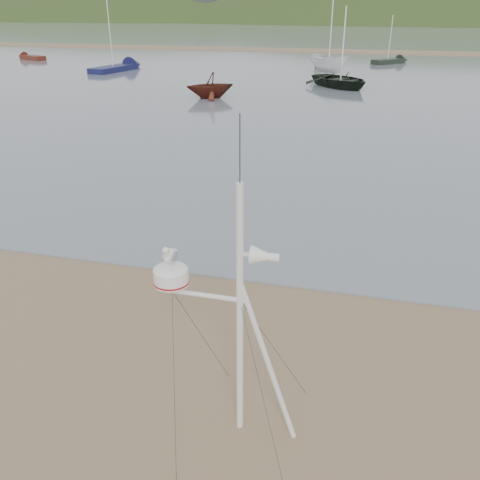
% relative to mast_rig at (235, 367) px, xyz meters
% --- Properties ---
extents(ground, '(560.00, 560.00, 0.00)m').
position_rel_mast_rig_xyz_m(ground, '(-2.30, 0.42, -1.15)').
color(ground, '#7B6247').
rests_on(ground, ground).
extents(water, '(560.00, 256.00, 0.04)m').
position_rel_mast_rig_xyz_m(water, '(-2.30, 132.42, -1.13)').
color(water, slate).
rests_on(water, ground).
extents(sandbar, '(560.00, 7.00, 0.07)m').
position_rel_mast_rig_xyz_m(sandbar, '(-2.30, 70.42, -1.07)').
color(sandbar, '#7B6247').
rests_on(sandbar, water).
extents(hill_ridge, '(620.00, 180.00, 80.00)m').
position_rel_mast_rig_xyz_m(hill_ridge, '(16.22, 235.42, -20.85)').
color(hill_ridge, '#243816').
rests_on(hill_ridge, ground).
extents(far_cottages, '(294.40, 6.30, 8.00)m').
position_rel_mast_rig_xyz_m(far_cottages, '(0.70, 196.42, 2.85)').
color(far_cottages, beige).
rests_on(far_cottages, ground).
extents(mast_rig, '(2.11, 2.25, 4.76)m').
position_rel_mast_rig_xyz_m(mast_rig, '(0.00, 0.00, 0.00)').
color(mast_rig, white).
rests_on(mast_rig, ground).
extents(boat_dark, '(3.65, 3.61, 5.57)m').
position_rel_mast_rig_xyz_m(boat_dark, '(-1.24, 35.92, 1.68)').
color(boat_dark, black).
rests_on(boat_dark, water).
extents(boat_red, '(3.01, 3.30, 3.27)m').
position_rel_mast_rig_xyz_m(boat_red, '(-9.53, 28.67, 0.52)').
color(boat_red, '#4E1B12').
rests_on(boat_red, water).
extents(boat_white, '(2.52, 2.52, 4.68)m').
position_rel_mast_rig_xyz_m(boat_white, '(-2.98, 44.18, 1.23)').
color(boat_white, white).
rests_on(boat_white, water).
extents(dinghy_red_far, '(4.90, 2.90, 1.17)m').
position_rel_mast_rig_xyz_m(dinghy_red_far, '(-38.88, 49.55, -0.86)').
color(dinghy_red_far, '#4E1B12').
rests_on(dinghy_red_far, ground).
extents(sailboat_dark_mid, '(4.48, 4.75, 5.29)m').
position_rel_mast_rig_xyz_m(sailboat_dark_mid, '(3.21, 56.05, -0.85)').
color(sailboat_dark_mid, black).
rests_on(sailboat_dark_mid, ground).
extents(sailboat_blue_near, '(3.01, 7.58, 7.32)m').
position_rel_mast_rig_xyz_m(sailboat_blue_near, '(-23.01, 43.11, -0.85)').
color(sailboat_blue_near, '#121541').
rests_on(sailboat_blue_near, ground).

